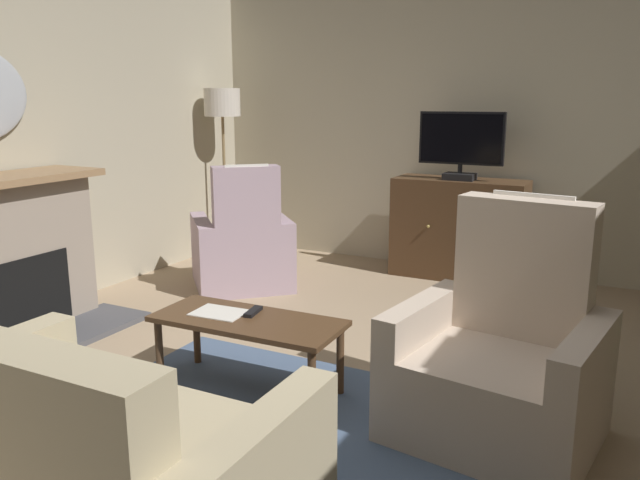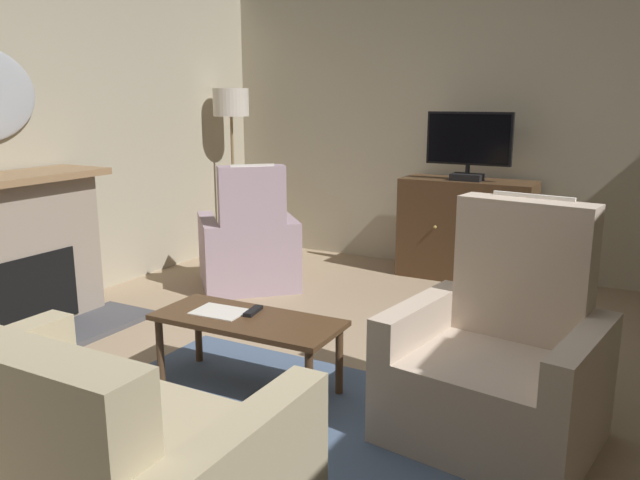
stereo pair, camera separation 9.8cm
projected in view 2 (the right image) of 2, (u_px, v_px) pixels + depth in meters
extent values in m
cube|color=tan|center=(313.00, 422.00, 3.33)|extent=(6.11, 7.22, 0.04)
cube|color=#B2A88E|center=(489.00, 127.00, 5.90)|extent=(6.11, 0.10, 2.76)
cube|color=slate|center=(302.00, 432.00, 3.18)|extent=(2.52, 1.61, 0.01)
cube|color=#4C4C51|center=(59.00, 337.00, 4.41)|extent=(0.50, 1.40, 0.04)
cube|color=gray|center=(14.00, 258.00, 4.48)|extent=(0.41, 1.20, 1.08)
cube|color=black|center=(32.00, 291.00, 4.45)|extent=(0.10, 0.67, 0.52)
cube|color=#93704C|center=(9.00, 179.00, 4.34)|extent=(0.53, 1.36, 0.05)
cube|color=#352315|center=(464.00, 275.00, 5.92)|extent=(1.14, 0.40, 0.06)
cube|color=#4C331E|center=(466.00, 230.00, 5.83)|extent=(1.20, 0.46, 0.92)
sphere|color=tan|center=(435.00, 227.00, 5.71)|extent=(0.03, 0.03, 0.03)
sphere|color=tan|center=(483.00, 232.00, 5.51)|extent=(0.03, 0.03, 0.03)
cube|color=black|center=(467.00, 177.00, 5.68)|extent=(0.27, 0.20, 0.06)
cylinder|color=black|center=(468.00, 169.00, 5.66)|extent=(0.04, 0.04, 0.08)
cube|color=black|center=(469.00, 138.00, 5.60)|extent=(0.76, 0.05, 0.47)
cube|color=black|center=(468.00, 139.00, 5.58)|extent=(0.72, 0.01, 0.43)
cube|color=#4C331E|center=(247.00, 320.00, 3.57)|extent=(1.10, 0.48, 0.03)
cylinder|color=#4C331E|center=(339.00, 361.00, 3.55)|extent=(0.04, 0.04, 0.41)
cylinder|color=#4C331E|center=(198.00, 332.00, 3.99)|extent=(0.04, 0.04, 0.41)
cylinder|color=#4C331E|center=(309.00, 386.00, 3.24)|extent=(0.04, 0.04, 0.41)
cylinder|color=#4C331E|center=(160.00, 352.00, 3.68)|extent=(0.04, 0.04, 0.41)
cube|color=black|center=(253.00, 311.00, 3.64)|extent=(0.08, 0.18, 0.02)
cube|color=silver|center=(220.00, 312.00, 3.65)|extent=(0.31, 0.24, 0.01)
cube|color=tan|center=(96.00, 480.00, 2.44)|extent=(1.24, 0.93, 0.41)
cube|color=tan|center=(65.00, 421.00, 2.24)|extent=(0.38, 0.19, 0.36)
cube|color=#C6B29E|center=(492.00, 398.00, 3.08)|extent=(0.79, 0.91, 0.44)
cube|color=#C6B29E|center=(523.00, 270.00, 3.20)|extent=(0.70, 0.28, 0.72)
cube|color=#C6B29E|center=(580.00, 403.00, 2.82)|extent=(0.25, 0.83, 0.64)
cube|color=#C6B29E|center=(419.00, 359.00, 3.29)|extent=(0.25, 0.83, 0.64)
cube|color=white|center=(532.00, 218.00, 3.20)|extent=(0.41, 0.08, 0.24)
cube|color=#AD93A3|center=(248.00, 262.00, 5.69)|extent=(0.97, 0.99, 0.41)
cube|color=#AD93A3|center=(252.00, 207.00, 5.25)|extent=(0.53, 0.51, 0.69)
cube|color=#AD93A3|center=(209.00, 253.00, 5.58)|extent=(0.67, 0.70, 0.61)
cube|color=#AD93A3|center=(285.00, 249.00, 5.75)|extent=(0.67, 0.70, 0.61)
cube|color=white|center=(253.00, 179.00, 5.13)|extent=(0.27, 0.26, 0.24)
cylinder|color=beige|center=(492.00, 332.00, 4.21)|extent=(0.35, 0.35, 0.25)
cone|color=#3D7F42|center=(496.00, 269.00, 4.12)|extent=(0.49, 0.49, 0.62)
cylinder|color=#4C4233|center=(235.00, 253.00, 6.80)|extent=(0.29, 0.29, 0.04)
cylinder|color=olive|center=(233.00, 187.00, 6.64)|extent=(0.03, 0.03, 1.46)
cylinder|color=beige|center=(231.00, 102.00, 6.45)|extent=(0.37, 0.37, 0.28)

